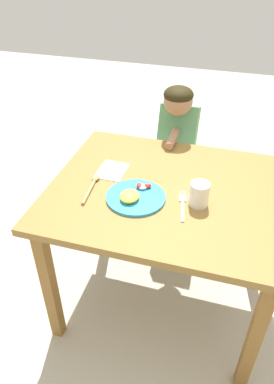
% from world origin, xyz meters
% --- Properties ---
extents(ground_plane, '(8.00, 8.00, 0.00)m').
position_xyz_m(ground_plane, '(0.00, 0.00, 0.00)').
color(ground_plane, '#AEA896').
extents(dining_table, '(1.03, 0.85, 0.74)m').
position_xyz_m(dining_table, '(0.00, 0.00, 0.64)').
color(dining_table, olive).
rests_on(dining_table, ground_plane).
extents(plate, '(0.25, 0.25, 0.04)m').
position_xyz_m(plate, '(-0.12, -0.11, 0.75)').
color(plate, '#2C96C2').
rests_on(plate, dining_table).
extents(fork, '(0.06, 0.20, 0.01)m').
position_xyz_m(fork, '(0.08, -0.10, 0.74)').
color(fork, silver).
rests_on(fork, dining_table).
extents(spoon, '(0.04, 0.21, 0.02)m').
position_xyz_m(spoon, '(-0.32, -0.08, 0.75)').
color(spoon, tan).
rests_on(spoon, dining_table).
extents(drinking_cup, '(0.08, 0.08, 0.10)m').
position_xyz_m(drinking_cup, '(0.14, -0.07, 0.79)').
color(drinking_cup, silver).
rests_on(drinking_cup, dining_table).
extents(person, '(0.21, 0.36, 1.01)m').
position_xyz_m(person, '(-0.07, 0.58, 0.53)').
color(person, navy).
rests_on(person, ground_plane).
extents(napkin, '(0.13, 0.16, 0.00)m').
position_xyz_m(napkin, '(-0.28, 0.06, 0.74)').
color(napkin, white).
rests_on(napkin, dining_table).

